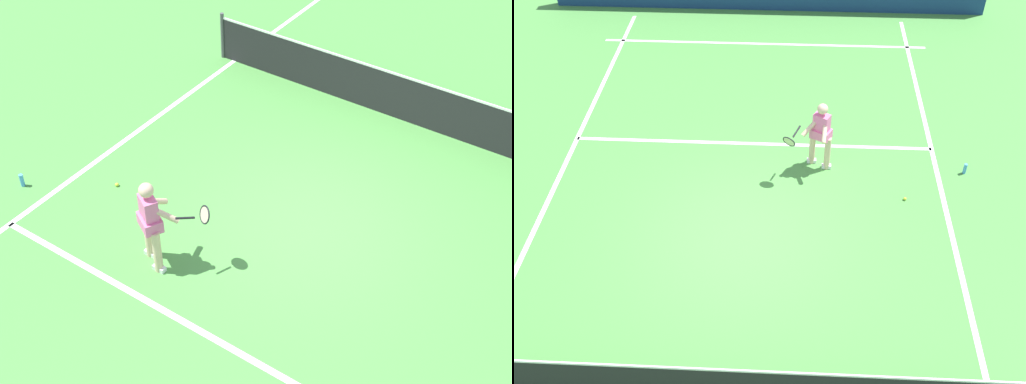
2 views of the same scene
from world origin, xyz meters
TOP-DOWN VIEW (x-y plane):
  - ground_plane at (0.00, 0.00)m, footprint 25.43×25.43m
  - baseline_marking at (0.00, -7.28)m, footprint 8.93×0.10m
  - service_line_marking at (0.00, -2.74)m, footprint 7.93×0.10m
  - sideline_left_marking at (-3.97, 0.00)m, footprint 0.10×17.56m
  - sideline_right_marking at (3.97, 0.00)m, footprint 0.10×17.56m
  - tennis_player at (-1.45, -2.05)m, footprint 1.06×0.81m
  - tennis_ball_near at (-3.19, -1.06)m, footprint 0.07×0.07m
  - water_bottle at (-4.53, -1.95)m, footprint 0.07×0.07m

SIDE VIEW (x-z plane):
  - ground_plane at x=0.00m, z-range 0.00..0.00m
  - baseline_marking at x=0.00m, z-range 0.00..0.01m
  - service_line_marking at x=0.00m, z-range 0.00..0.01m
  - sideline_left_marking at x=-3.97m, z-range 0.00..0.01m
  - sideline_right_marking at x=3.97m, z-range 0.00..0.01m
  - tennis_ball_near at x=-3.19m, z-range 0.00..0.07m
  - water_bottle at x=-4.53m, z-range 0.00..0.24m
  - tennis_player at x=-1.45m, z-range 0.07..1.62m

